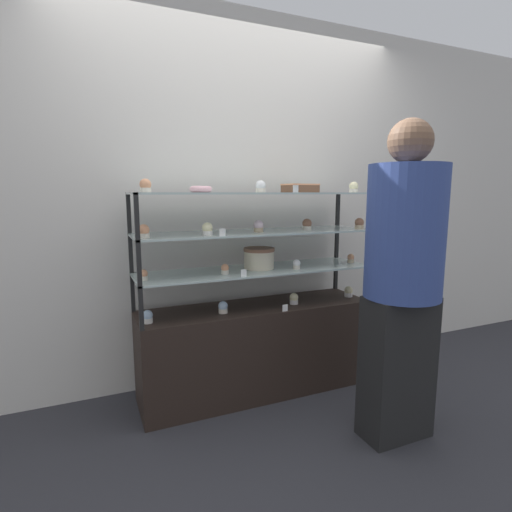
% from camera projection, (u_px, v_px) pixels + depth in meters
% --- Properties ---
extents(ground_plane, '(20.00, 20.00, 0.00)m').
position_uv_depth(ground_plane, '(256.00, 390.00, 2.76)').
color(ground_plane, '#2D2D33').
extents(back_wall, '(8.00, 0.05, 2.60)m').
position_uv_depth(back_wall, '(237.00, 200.00, 2.88)').
color(back_wall, silver).
rests_on(back_wall, ground_plane).
extents(display_base, '(1.56, 0.42, 0.61)m').
position_uv_depth(display_base, '(256.00, 349.00, 2.72)').
color(display_base, black).
rests_on(display_base, ground_plane).
extents(display_riser_lower, '(1.56, 0.42, 0.25)m').
position_uv_depth(display_riser_lower, '(256.00, 271.00, 2.63)').
color(display_riser_lower, black).
rests_on(display_riser_lower, display_base).
extents(display_riser_middle, '(1.56, 0.42, 0.25)m').
position_uv_depth(display_riser_middle, '(256.00, 233.00, 2.59)').
color(display_riser_middle, black).
rests_on(display_riser_middle, display_riser_lower).
extents(display_riser_upper, '(1.56, 0.42, 0.25)m').
position_uv_depth(display_riser_upper, '(256.00, 195.00, 2.55)').
color(display_riser_upper, black).
rests_on(display_riser_upper, display_riser_middle).
extents(layer_cake_centerpiece, '(0.21, 0.21, 0.14)m').
position_uv_depth(layer_cake_centerpiece, '(259.00, 258.00, 2.64)').
color(layer_cake_centerpiece, beige).
rests_on(layer_cake_centerpiece, display_riser_lower).
extents(sheet_cake_frosted, '(0.21, 0.17, 0.06)m').
position_uv_depth(sheet_cake_frosted, '(300.00, 188.00, 2.70)').
color(sheet_cake_frosted, brown).
rests_on(sheet_cake_frosted, display_riser_upper).
extents(cupcake_0, '(0.06, 0.06, 0.08)m').
position_uv_depth(cupcake_0, '(148.00, 317.00, 2.31)').
color(cupcake_0, white).
rests_on(cupcake_0, display_base).
extents(cupcake_1, '(0.06, 0.06, 0.08)m').
position_uv_depth(cupcake_1, '(223.00, 307.00, 2.50)').
color(cupcake_1, beige).
rests_on(cupcake_1, display_base).
extents(cupcake_2, '(0.06, 0.06, 0.08)m').
position_uv_depth(cupcake_2, '(294.00, 299.00, 2.71)').
color(cupcake_2, white).
rests_on(cupcake_2, display_base).
extents(cupcake_3, '(0.06, 0.06, 0.08)m').
position_uv_depth(cupcake_3, '(349.00, 292.00, 2.90)').
color(cupcake_3, white).
rests_on(cupcake_3, display_base).
extents(price_tag_0, '(0.04, 0.00, 0.04)m').
position_uv_depth(price_tag_0, '(285.00, 308.00, 2.54)').
color(price_tag_0, white).
rests_on(price_tag_0, display_base).
extents(cupcake_4, '(0.05, 0.05, 0.06)m').
position_uv_depth(cupcake_4, '(144.00, 275.00, 2.29)').
color(cupcake_4, beige).
rests_on(cupcake_4, display_riser_lower).
extents(cupcake_5, '(0.05, 0.05, 0.06)m').
position_uv_depth(cupcake_5, '(225.00, 269.00, 2.46)').
color(cupcake_5, beige).
rests_on(cupcake_5, display_riser_lower).
extents(cupcake_6, '(0.05, 0.05, 0.06)m').
position_uv_depth(cupcake_6, '(297.00, 264.00, 2.63)').
color(cupcake_6, beige).
rests_on(cupcake_6, display_riser_lower).
extents(cupcake_7, '(0.05, 0.05, 0.06)m').
position_uv_depth(cupcake_7, '(351.00, 258.00, 2.87)').
color(cupcake_7, '#CCB28C').
rests_on(cupcake_7, display_riser_lower).
extents(price_tag_1, '(0.04, 0.00, 0.04)m').
position_uv_depth(price_tag_1, '(244.00, 273.00, 2.39)').
color(price_tag_1, white).
rests_on(price_tag_1, display_riser_lower).
extents(cupcake_8, '(0.06, 0.06, 0.08)m').
position_uv_depth(cupcake_8, '(144.00, 232.00, 2.21)').
color(cupcake_8, beige).
rests_on(cupcake_8, display_riser_middle).
extents(cupcake_9, '(0.06, 0.06, 0.08)m').
position_uv_depth(cupcake_9, '(207.00, 229.00, 2.35)').
color(cupcake_9, white).
rests_on(cupcake_9, display_riser_middle).
extents(cupcake_10, '(0.06, 0.06, 0.08)m').
position_uv_depth(cupcake_10, '(259.00, 226.00, 2.55)').
color(cupcake_10, '#CCB28C').
rests_on(cupcake_10, display_riser_middle).
extents(cupcake_11, '(0.06, 0.06, 0.08)m').
position_uv_depth(cupcake_11, '(307.00, 225.00, 2.69)').
color(cupcake_11, beige).
rests_on(cupcake_11, display_riser_middle).
extents(cupcake_12, '(0.06, 0.06, 0.08)m').
position_uv_depth(cupcake_12, '(359.00, 224.00, 2.77)').
color(cupcake_12, '#CCB28C').
rests_on(cupcake_12, display_riser_middle).
extents(price_tag_2, '(0.04, 0.00, 0.04)m').
position_uv_depth(price_tag_2, '(222.00, 232.00, 2.30)').
color(price_tag_2, white).
rests_on(price_tag_2, display_riser_middle).
extents(cupcake_13, '(0.06, 0.06, 0.07)m').
position_uv_depth(cupcake_13, '(145.00, 186.00, 2.17)').
color(cupcake_13, beige).
rests_on(cupcake_13, display_riser_upper).
extents(cupcake_14, '(0.06, 0.06, 0.07)m').
position_uv_depth(cupcake_14, '(261.00, 187.00, 2.50)').
color(cupcake_14, beige).
rests_on(cupcake_14, display_riser_upper).
extents(cupcake_15, '(0.06, 0.06, 0.07)m').
position_uv_depth(cupcake_15, '(354.00, 187.00, 2.78)').
color(cupcake_15, beige).
rests_on(cupcake_15, display_riser_upper).
extents(price_tag_3, '(0.04, 0.00, 0.04)m').
position_uv_depth(price_tag_3, '(296.00, 189.00, 2.45)').
color(price_tag_3, white).
rests_on(price_tag_3, display_riser_upper).
extents(donut_glazed, '(0.14, 0.14, 0.04)m').
position_uv_depth(donut_glazed, '(201.00, 189.00, 2.44)').
color(donut_glazed, '#EFB2BC').
rests_on(donut_glazed, display_riser_upper).
extents(customer_figure, '(0.40, 0.40, 1.72)m').
position_uv_depth(customer_figure, '(403.00, 275.00, 2.12)').
color(customer_figure, black).
rests_on(customer_figure, ground_plane).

